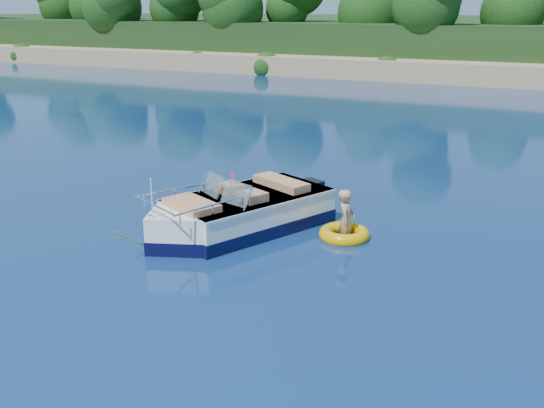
# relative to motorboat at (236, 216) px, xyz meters

# --- Properties ---
(ground) EXTENTS (160.00, 160.00, 0.00)m
(ground) POSITION_rel_motorboat_xyz_m (-0.18, -1.75, -0.39)
(ground) COLOR #0A1D49
(ground) RESTS_ON ground
(shoreline) EXTENTS (170.00, 59.00, 6.00)m
(shoreline) POSITION_rel_motorboat_xyz_m (-0.18, 62.02, 0.59)
(shoreline) COLOR tan
(shoreline) RESTS_ON ground
(treeline) EXTENTS (150.00, 7.12, 8.19)m
(treeline) POSITION_rel_motorboat_xyz_m (-0.13, 39.26, 5.16)
(treeline) COLOR #311B10
(treeline) RESTS_ON ground
(motorboat) EXTENTS (3.72, 5.65, 2.02)m
(motorboat) POSITION_rel_motorboat_xyz_m (0.00, 0.00, 0.00)
(motorboat) COLOR white
(motorboat) RESTS_ON ground
(tow_tube) EXTENTS (1.60, 1.60, 0.33)m
(tow_tube) POSITION_rel_motorboat_xyz_m (2.59, 0.74, -0.31)
(tow_tube) COLOR #EAA804
(tow_tube) RESTS_ON ground
(boy) EXTENTS (0.54, 0.93, 1.73)m
(boy) POSITION_rel_motorboat_xyz_m (2.61, 0.81, -0.39)
(boy) COLOR tan
(boy) RESTS_ON ground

